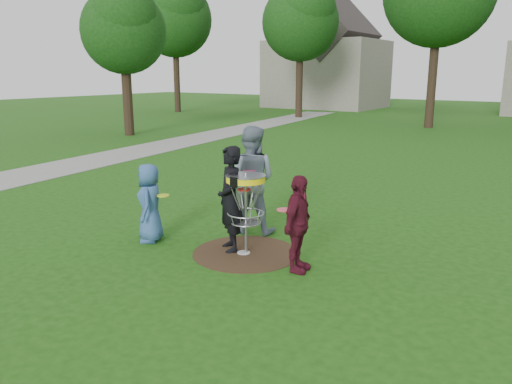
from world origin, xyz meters
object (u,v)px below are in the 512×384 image
Objects in this scene: player_blue at (150,203)px; player_maroon at (298,224)px; disc_golf_basket at (246,194)px; player_grey at (251,180)px; player_black at (230,199)px.

player_blue is 2.89m from player_maroon.
player_grey is at bearing 120.97° from disc_golf_basket.
player_maroon is (1.41, -0.18, -0.15)m from player_black.
player_black is at bearing -178.35° from disc_golf_basket.
player_grey is 1.35× the size of player_maroon.
disc_golf_basket is at bearing 67.89° from player_blue.
player_black reaches higher than disc_golf_basket.
player_maroon reaches higher than disc_golf_basket.
player_grey is 1.46× the size of disc_golf_basket.
player_black reaches higher than player_maroon.
player_black is (1.47, 0.43, 0.19)m from player_blue.
player_maroon is at bearing 30.87° from player_black.
disc_golf_basket is at bearing 72.11° from player_maroon.
player_grey reaches higher than player_maroon.
player_blue is at bearing -125.87° from player_black.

